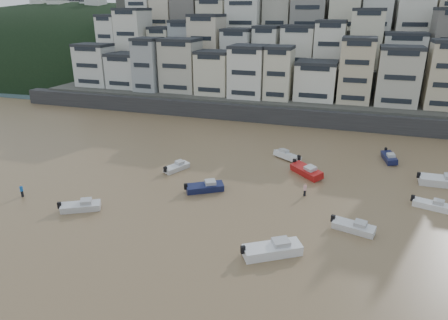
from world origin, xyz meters
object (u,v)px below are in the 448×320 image
(person_pink, at_px, (305,190))
(boat_c, at_px, (205,186))
(boat_a, at_px, (272,248))
(boat_d, at_px, (432,204))
(boat_g, at_px, (443,180))
(boat_f, at_px, (177,166))
(boat_h, at_px, (287,155))
(boat_j, at_px, (81,205))
(boat_b, at_px, (354,226))
(boat_i, at_px, (389,157))
(boat_e, at_px, (306,170))
(person_blue, at_px, (22,191))

(person_pink, bearing_deg, boat_c, -167.62)
(boat_a, xyz_separation_m, boat_d, (16.74, 16.05, -0.24))
(boat_g, bearing_deg, boat_f, -171.47)
(boat_h, distance_m, boat_j, 33.19)
(boat_c, height_order, boat_d, boat_c)
(boat_c, bearing_deg, boat_d, -24.08)
(boat_a, distance_m, boat_c, 16.68)
(boat_b, relative_size, boat_i, 0.93)
(boat_d, height_order, boat_h, boat_h)
(boat_j, height_order, person_pink, person_pink)
(boat_b, distance_m, boat_c, 19.89)
(boat_e, relative_size, boat_f, 1.30)
(boat_a, relative_size, person_pink, 3.74)
(boat_h, relative_size, person_pink, 3.09)
(boat_c, height_order, boat_h, boat_c)
(boat_e, xyz_separation_m, boat_h, (-3.88, 5.92, -0.11))
(boat_g, bearing_deg, boat_d, -108.29)
(boat_e, xyz_separation_m, boat_j, (-24.82, -19.82, -0.15))
(boat_a, distance_m, boat_g, 30.69)
(boat_c, relative_size, boat_i, 1.03)
(boat_f, bearing_deg, boat_e, -54.21)
(boat_f, xyz_separation_m, boat_j, (-5.75, -15.52, 0.05))
(boat_f, bearing_deg, boat_h, -32.98)
(boat_b, bearing_deg, boat_e, 130.29)
(boat_d, xyz_separation_m, person_blue, (-50.71, -13.24, 0.22))
(boat_a, height_order, boat_e, boat_a)
(boat_b, xyz_separation_m, boat_g, (11.52, 16.63, 0.24))
(boat_b, distance_m, boat_d, 12.59)
(boat_d, bearing_deg, boat_f, -167.43)
(boat_b, relative_size, person_pink, 2.88)
(boat_j, distance_m, person_blue, 9.77)
(boat_a, height_order, boat_b, boat_a)
(boat_b, bearing_deg, boat_d, 58.09)
(boat_c, relative_size, boat_e, 0.89)
(boat_a, distance_m, boat_j, 24.33)
(boat_e, height_order, boat_g, boat_g)
(boat_a, relative_size, boat_e, 1.05)
(boat_f, relative_size, person_pink, 2.73)
(boat_e, relative_size, person_blue, 3.56)
(boat_g, xyz_separation_m, boat_h, (-22.46, 3.78, -0.19))
(boat_b, height_order, boat_d, boat_b)
(boat_f, xyz_separation_m, person_blue, (-15.49, -14.71, 0.22))
(boat_b, height_order, boat_g, boat_g)
(boat_d, xyz_separation_m, boat_f, (-35.23, 1.46, 0.00))
(boat_f, xyz_separation_m, boat_g, (37.66, 6.45, 0.27))
(person_blue, bearing_deg, boat_e, 28.81)
(boat_h, relative_size, boat_j, 1.05)
(boat_c, distance_m, boat_e, 15.82)
(boat_g, bearing_deg, boat_j, -154.35)
(boat_b, height_order, boat_c, boat_c)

